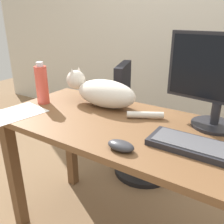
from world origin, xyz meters
TOP-DOWN VIEW (x-y plane):
  - back_wall at (0.00, 1.50)m, footprint 6.00×0.04m
  - desk at (0.00, 0.00)m, footprint 1.32×0.60m
  - office_chair at (-0.26, 0.66)m, footprint 0.50×0.48m
  - monitor at (0.35, 0.19)m, footprint 0.48×0.20m
  - keyboard at (0.38, -0.06)m, footprint 0.44×0.15m
  - cat at (-0.24, 0.14)m, footprint 0.61×0.19m
  - computer_mouse at (0.10, -0.22)m, footprint 0.11×0.06m
  - paper_sheet at (-0.56, -0.21)m, footprint 0.26×0.33m
  - water_bottle at (-0.56, -0.01)m, footprint 0.07×0.07m

SIDE VIEW (x-z plane):
  - office_chair at x=-0.26m, z-range -0.07..0.83m
  - desk at x=0.00m, z-range 0.25..0.99m
  - paper_sheet at x=-0.56m, z-range 0.75..0.75m
  - keyboard at x=0.38m, z-range 0.75..0.78m
  - computer_mouse at x=0.10m, z-range 0.75..0.78m
  - cat at x=-0.24m, z-range 0.73..0.93m
  - water_bottle at x=-0.56m, z-range 0.74..0.98m
  - monitor at x=0.35m, z-range 0.77..1.18m
  - back_wall at x=0.00m, z-range 0.00..2.60m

